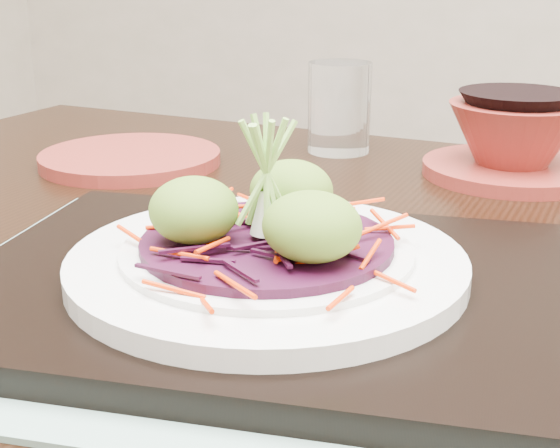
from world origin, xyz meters
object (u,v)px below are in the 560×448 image
at_px(dining_table, 353,392).
at_px(white_plate, 267,262).
at_px(terracotta_bowl_set, 513,144).
at_px(water_glass, 339,107).
at_px(terracotta_side_plate, 130,158).
at_px(serving_tray, 267,287).

relative_size(dining_table, white_plate, 5.11).
height_order(white_plate, terracotta_bowl_set, terracotta_bowl_set).
xyz_separation_m(dining_table, water_glass, (-0.13, 0.32, 0.15)).
bearing_deg(terracotta_side_plate, water_glass, 38.25).
xyz_separation_m(serving_tray, white_plate, (-0.00, 0.00, 0.02)).
height_order(white_plate, terracotta_side_plate, white_plate).
distance_m(serving_tray, water_glass, 0.41).
relative_size(white_plate, terracotta_bowl_set, 1.12).
relative_size(serving_tray, water_glass, 3.83).
distance_m(terracotta_side_plate, water_glass, 0.23).
relative_size(water_glass, terracotta_bowl_set, 0.45).
distance_m(dining_table, terracotta_bowl_set, 0.32).
bearing_deg(serving_tray, white_plate, 169.83).
relative_size(serving_tray, white_plate, 1.54).
bearing_deg(white_plate, terracotta_side_plate, 136.63).
relative_size(white_plate, water_glass, 2.49).
height_order(dining_table, water_glass, water_glass).
distance_m(serving_tray, white_plate, 0.02).
bearing_deg(water_glass, serving_tray, -76.72).
xyz_separation_m(dining_table, terracotta_side_plate, (-0.31, 0.18, 0.11)).
bearing_deg(dining_table, water_glass, 113.58).
xyz_separation_m(white_plate, water_glass, (-0.09, 0.40, 0.02)).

